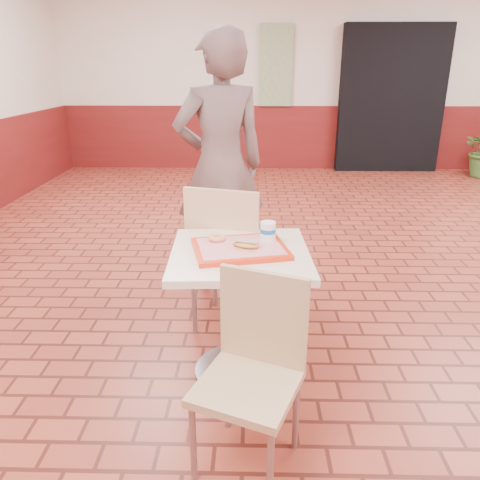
{
  "coord_description": "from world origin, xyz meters",
  "views": [
    {
      "loc": [
        -0.97,
        -2.74,
        1.6
      ],
      "look_at": [
        -1.02,
        -0.56,
        0.79
      ],
      "focal_mm": 35.0,
      "sensor_mm": 36.0,
      "label": 1
    }
  ],
  "objects_px": {
    "ring_donut": "(217,237)",
    "paper_cup": "(268,231)",
    "chair_main_front": "(254,363)",
    "main_table": "(240,294)",
    "serving_tray": "(240,249)",
    "long_john_donut": "(246,244)",
    "customer": "(221,166)",
    "chair_main_back": "(228,252)"
  },
  "relations": [
    {
      "from": "serving_tray",
      "to": "ring_donut",
      "type": "bearing_deg",
      "value": 146.63
    },
    {
      "from": "customer",
      "to": "serving_tray",
      "type": "distance_m",
      "value": 1.18
    },
    {
      "from": "serving_tray",
      "to": "long_john_donut",
      "type": "height_order",
      "value": "long_john_donut"
    },
    {
      "from": "chair_main_front",
      "to": "paper_cup",
      "type": "distance_m",
      "value": 0.73
    },
    {
      "from": "customer",
      "to": "long_john_donut",
      "type": "distance_m",
      "value": 1.2
    },
    {
      "from": "long_john_donut",
      "to": "ring_donut",
      "type": "bearing_deg",
      "value": 146.24
    },
    {
      "from": "serving_tray",
      "to": "long_john_donut",
      "type": "xyz_separation_m",
      "value": [
        0.03,
        -0.02,
        0.03
      ]
    },
    {
      "from": "long_john_donut",
      "to": "paper_cup",
      "type": "relative_size",
      "value": 1.41
    },
    {
      "from": "chair_main_front",
      "to": "customer",
      "type": "xyz_separation_m",
      "value": [
        -0.24,
        1.71,
        0.46
      ]
    },
    {
      "from": "chair_main_back",
      "to": "long_john_donut",
      "type": "xyz_separation_m",
      "value": [
        0.12,
        -0.48,
        0.24
      ]
    },
    {
      "from": "customer",
      "to": "paper_cup",
      "type": "height_order",
      "value": "customer"
    },
    {
      "from": "serving_tray",
      "to": "customer",
      "type": "bearing_deg",
      "value": 98.28
    },
    {
      "from": "main_table",
      "to": "serving_tray",
      "type": "distance_m",
      "value": 0.25
    },
    {
      "from": "chair_main_back",
      "to": "ring_donut",
      "type": "height_order",
      "value": "chair_main_back"
    },
    {
      "from": "paper_cup",
      "to": "ring_donut",
      "type": "bearing_deg",
      "value": -179.84
    },
    {
      "from": "chair_main_back",
      "to": "ring_donut",
      "type": "relative_size",
      "value": 10.39
    },
    {
      "from": "chair_main_front",
      "to": "long_john_donut",
      "type": "relative_size",
      "value": 5.88
    },
    {
      "from": "long_john_donut",
      "to": "paper_cup",
      "type": "bearing_deg",
      "value": 42.83
    },
    {
      "from": "chair_main_front",
      "to": "long_john_donut",
      "type": "height_order",
      "value": "chair_main_front"
    },
    {
      "from": "ring_donut",
      "to": "paper_cup",
      "type": "bearing_deg",
      "value": 0.16
    },
    {
      "from": "long_john_donut",
      "to": "paper_cup",
      "type": "height_order",
      "value": "paper_cup"
    },
    {
      "from": "ring_donut",
      "to": "main_table",
      "type": "bearing_deg",
      "value": -33.37
    },
    {
      "from": "ring_donut",
      "to": "long_john_donut",
      "type": "xyz_separation_m",
      "value": [
        0.15,
        -0.1,
        0.0
      ]
    },
    {
      "from": "main_table",
      "to": "paper_cup",
      "type": "bearing_deg",
      "value": 29.9
    },
    {
      "from": "chair_main_front",
      "to": "main_table",
      "type": "bearing_deg",
      "value": 118.95
    },
    {
      "from": "main_table",
      "to": "chair_main_front",
      "type": "relative_size",
      "value": 0.88
    },
    {
      "from": "chair_main_front",
      "to": "serving_tray",
      "type": "bearing_deg",
      "value": 118.95
    },
    {
      "from": "paper_cup",
      "to": "chair_main_front",
      "type": "bearing_deg",
      "value": -96.44
    },
    {
      "from": "ring_donut",
      "to": "serving_tray",
      "type": "bearing_deg",
      "value": -33.37
    },
    {
      "from": "chair_main_front",
      "to": "long_john_donut",
      "type": "distance_m",
      "value": 0.63
    },
    {
      "from": "serving_tray",
      "to": "chair_main_front",
      "type": "bearing_deg",
      "value": -83.04
    },
    {
      "from": "ring_donut",
      "to": "long_john_donut",
      "type": "height_order",
      "value": "long_john_donut"
    },
    {
      "from": "chair_main_back",
      "to": "paper_cup",
      "type": "bearing_deg",
      "value": 136.1
    },
    {
      "from": "customer",
      "to": "ring_donut",
      "type": "bearing_deg",
      "value": 71.33
    },
    {
      "from": "chair_main_back",
      "to": "serving_tray",
      "type": "distance_m",
      "value": 0.51
    },
    {
      "from": "chair_main_back",
      "to": "serving_tray",
      "type": "height_order",
      "value": "chair_main_back"
    },
    {
      "from": "chair_main_back",
      "to": "long_john_donut",
      "type": "height_order",
      "value": "chair_main_back"
    },
    {
      "from": "serving_tray",
      "to": "ring_donut",
      "type": "height_order",
      "value": "ring_donut"
    },
    {
      "from": "chair_main_back",
      "to": "paper_cup",
      "type": "distance_m",
      "value": 0.52
    },
    {
      "from": "chair_main_back",
      "to": "paper_cup",
      "type": "xyz_separation_m",
      "value": [
        0.23,
        -0.38,
        0.27
      ]
    },
    {
      "from": "customer",
      "to": "serving_tray",
      "type": "bearing_deg",
      "value": 77.21
    },
    {
      "from": "chair_main_front",
      "to": "paper_cup",
      "type": "relative_size",
      "value": 8.3
    }
  ]
}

